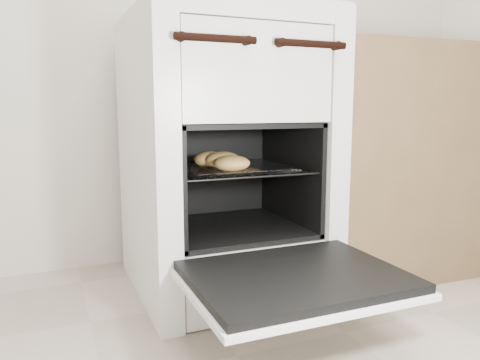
# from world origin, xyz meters

# --- Properties ---
(stove) EXTENTS (0.61, 0.68, 0.93)m
(stove) POSITION_xyz_m (0.14, 1.16, 0.46)
(stove) COLOR silver
(stove) RESTS_ON ground
(oven_door) EXTENTS (0.55, 0.43, 0.04)m
(oven_door) POSITION_xyz_m (0.14, 0.65, 0.20)
(oven_door) COLOR black
(oven_door) RESTS_ON stove
(oven_rack) EXTENTS (0.44, 0.43, 0.01)m
(oven_rack) POSITION_xyz_m (0.14, 1.09, 0.43)
(oven_rack) COLOR black
(oven_rack) RESTS_ON stove
(foil_sheet) EXTENTS (0.35, 0.30, 0.01)m
(foil_sheet) POSITION_xyz_m (0.14, 1.07, 0.44)
(foil_sheet) COLOR white
(foil_sheet) RESTS_ON oven_rack
(baked_rolls) EXTENTS (0.19, 0.32, 0.05)m
(baked_rolls) POSITION_xyz_m (0.09, 1.05, 0.47)
(baked_rolls) COLOR tan
(baked_rolls) RESTS_ON foil_sheet
(counter) EXTENTS (0.88, 0.60, 0.86)m
(counter) POSITION_xyz_m (0.91, 1.15, 0.43)
(counter) COLOR brown
(counter) RESTS_ON ground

